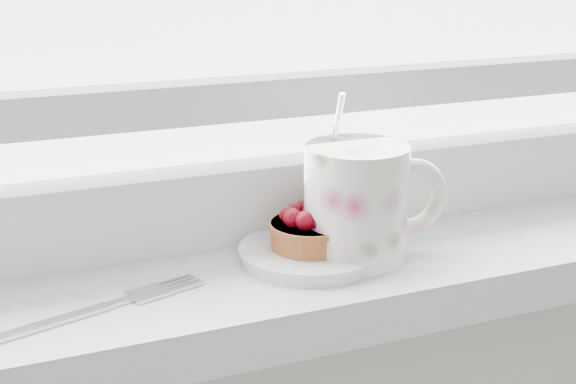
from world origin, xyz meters
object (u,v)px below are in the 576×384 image
saucer (310,253)px  floral_mug (360,200)px  fork (88,312)px  raspberry_tart (310,228)px

saucer → floral_mug: floral_mug is taller
saucer → fork: 0.20m
saucer → floral_mug: 0.06m
raspberry_tart → fork: size_ratio=0.38×
floral_mug → fork: size_ratio=0.77×
saucer → raspberry_tart: bearing=-76.8°
raspberry_tart → fork: raspberry_tart is taller
fork → floral_mug: bearing=5.2°
fork → saucer: bearing=9.5°
saucer → raspberry_tart: raspberry_tart is taller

